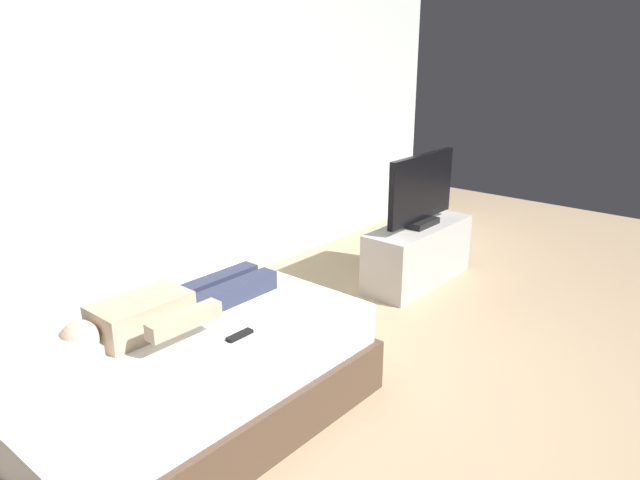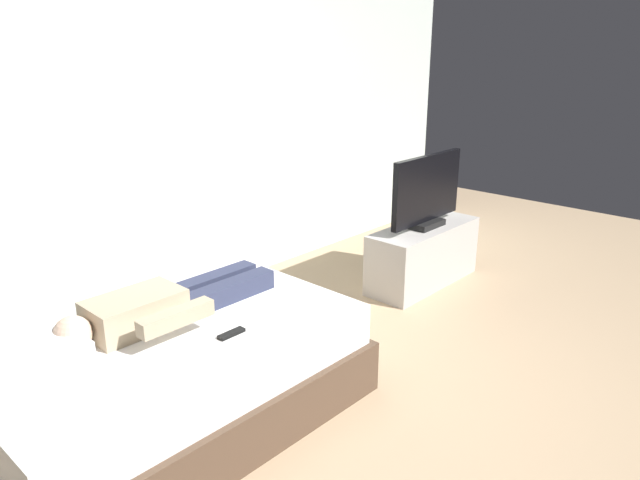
{
  "view_description": "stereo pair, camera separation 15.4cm",
  "coord_description": "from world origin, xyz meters",
  "px_view_note": "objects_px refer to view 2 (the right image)",
  "views": [
    {
      "loc": [
        -2.35,
        -1.87,
        1.94
      ],
      "look_at": [
        0.48,
        0.54,
        0.69
      ],
      "focal_mm": 33.12,
      "sensor_mm": 36.0,
      "label": 1
    },
    {
      "loc": [
        -2.25,
        -1.98,
        1.94
      ],
      "look_at": [
        0.48,
        0.54,
        0.69
      ],
      "focal_mm": 33.12,
      "sensor_mm": 36.0,
      "label": 2
    }
  ],
  "objects_px": {
    "person": "(159,306)",
    "tv": "(427,193)",
    "remote": "(231,334)",
    "pillow": "(26,360)",
    "bed": "(162,369)",
    "tv_stand": "(423,255)"
  },
  "relations": [
    {
      "from": "person",
      "to": "tv",
      "type": "relative_size",
      "value": 1.43
    },
    {
      "from": "remote",
      "to": "pillow",
      "type": "bearing_deg",
      "value": 155.11
    },
    {
      "from": "bed",
      "to": "pillow",
      "type": "bearing_deg",
      "value": 180.0
    },
    {
      "from": "bed",
      "to": "pillow",
      "type": "relative_size",
      "value": 4.08
    },
    {
      "from": "pillow",
      "to": "remote",
      "type": "bearing_deg",
      "value": -24.89
    },
    {
      "from": "tv_stand",
      "to": "tv",
      "type": "relative_size",
      "value": 1.25
    },
    {
      "from": "pillow",
      "to": "tv",
      "type": "height_order",
      "value": "tv"
    },
    {
      "from": "bed",
      "to": "tv",
      "type": "height_order",
      "value": "tv"
    },
    {
      "from": "person",
      "to": "remote",
      "type": "bearing_deg",
      "value": -69.53
    },
    {
      "from": "tv_stand",
      "to": "tv",
      "type": "height_order",
      "value": "tv"
    },
    {
      "from": "tv_stand",
      "to": "tv",
      "type": "distance_m",
      "value": 0.53
    },
    {
      "from": "bed",
      "to": "pillow",
      "type": "distance_m",
      "value": 0.74
    },
    {
      "from": "bed",
      "to": "pillow",
      "type": "xyz_separation_m",
      "value": [
        -0.66,
        0.0,
        0.34
      ]
    },
    {
      "from": "bed",
      "to": "tv",
      "type": "relative_size",
      "value": 2.23
    },
    {
      "from": "pillow",
      "to": "tv",
      "type": "xyz_separation_m",
      "value": [
        3.17,
        -0.01,
        0.18
      ]
    },
    {
      "from": "bed",
      "to": "remote",
      "type": "bearing_deg",
      "value": -65.2
    },
    {
      "from": "pillow",
      "to": "person",
      "type": "xyz_separation_m",
      "value": [
        0.69,
        0.02,
        0.02
      ]
    },
    {
      "from": "pillow",
      "to": "remote",
      "type": "height_order",
      "value": "pillow"
    },
    {
      "from": "bed",
      "to": "tv_stand",
      "type": "relative_size",
      "value": 1.78
    },
    {
      "from": "pillow",
      "to": "tv_stand",
      "type": "distance_m",
      "value": 3.19
    },
    {
      "from": "pillow",
      "to": "tv",
      "type": "distance_m",
      "value": 3.18
    },
    {
      "from": "pillow",
      "to": "bed",
      "type": "bearing_deg",
      "value": 0.0
    }
  ]
}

